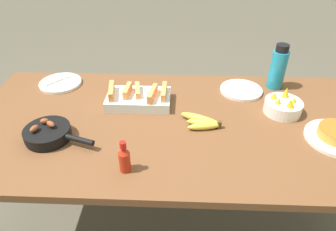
% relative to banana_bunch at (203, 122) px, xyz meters
% --- Properties ---
extents(ground_plane, '(14.00, 14.00, 0.00)m').
position_rel_banana_bunch_xyz_m(ground_plane, '(-0.16, 0.03, -0.78)').
color(ground_plane, '#565142').
extents(dining_table, '(1.88, 0.93, 0.76)m').
position_rel_banana_bunch_xyz_m(dining_table, '(-0.16, 0.03, -0.11)').
color(dining_table, brown).
rests_on(dining_table, ground_plane).
extents(banana_bunch, '(0.20, 0.14, 0.04)m').
position_rel_banana_bunch_xyz_m(banana_bunch, '(0.00, 0.00, 0.00)').
color(banana_bunch, gold).
rests_on(banana_bunch, dining_table).
extents(melon_tray, '(0.32, 0.19, 0.10)m').
position_rel_banana_bunch_xyz_m(melon_tray, '(-0.31, 0.17, 0.02)').
color(melon_tray, silver).
rests_on(melon_tray, dining_table).
extents(skillet, '(0.32, 0.19, 0.08)m').
position_rel_banana_bunch_xyz_m(skillet, '(-0.66, -0.12, 0.01)').
color(skillet, black).
rests_on(skillet, dining_table).
extents(empty_plate_near_front, '(0.22, 0.22, 0.02)m').
position_rel_banana_bunch_xyz_m(empty_plate_near_front, '(0.22, 0.31, -0.01)').
color(empty_plate_near_front, silver).
rests_on(empty_plate_near_front, dining_table).
extents(empty_plate_far_left, '(0.23, 0.23, 0.02)m').
position_rel_banana_bunch_xyz_m(empty_plate_far_left, '(-0.77, 0.35, -0.01)').
color(empty_plate_far_left, silver).
rests_on(empty_plate_far_left, dining_table).
extents(fruit_bowl_mango, '(0.18, 0.18, 0.11)m').
position_rel_banana_bunch_xyz_m(fruit_bowl_mango, '(0.39, 0.12, 0.02)').
color(fruit_bowl_mango, silver).
rests_on(fruit_bowl_mango, dining_table).
extents(water_bottle, '(0.08, 0.08, 0.24)m').
position_rel_banana_bunch_xyz_m(water_bottle, '(0.41, 0.37, 0.10)').
color(water_bottle, teal).
rests_on(water_bottle, dining_table).
extents(hot_sauce_bottle, '(0.04, 0.04, 0.14)m').
position_rel_banana_bunch_xyz_m(hot_sauce_bottle, '(-0.31, -0.29, 0.04)').
color(hot_sauce_bottle, '#B72814').
rests_on(hot_sauce_bottle, dining_table).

